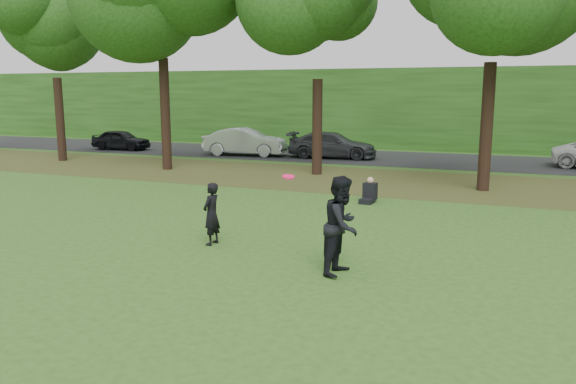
# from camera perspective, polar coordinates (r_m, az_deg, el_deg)

# --- Properties ---
(ground) EXTENTS (120.00, 120.00, 0.00)m
(ground) POSITION_cam_1_polar(r_m,az_deg,el_deg) (11.07, -5.64, -8.89)
(ground) COLOR #2B4D18
(ground) RESTS_ON ground
(leaf_litter) EXTENTS (60.00, 7.00, 0.01)m
(leaf_litter) POSITION_cam_1_polar(r_m,az_deg,el_deg) (23.08, 9.29, 1.10)
(leaf_litter) COLOR #473519
(leaf_litter) RESTS_ON ground
(street) EXTENTS (70.00, 7.00, 0.02)m
(street) POSITION_cam_1_polar(r_m,az_deg,el_deg) (30.87, 12.52, 3.29)
(street) COLOR black
(street) RESTS_ON ground
(far_hedge) EXTENTS (70.00, 3.00, 5.00)m
(far_hedge) POSITION_cam_1_polar(r_m,az_deg,el_deg) (36.61, 14.21, 8.18)
(far_hedge) COLOR #1D4012
(far_hedge) RESTS_ON ground
(player_left) EXTENTS (0.38, 0.56, 1.49)m
(player_left) POSITION_cam_1_polar(r_m,az_deg,el_deg) (13.41, -7.78, -2.22)
(player_left) COLOR black
(player_left) RESTS_ON ground
(player_right) EXTENTS (0.86, 1.05, 1.98)m
(player_right) POSITION_cam_1_polar(r_m,az_deg,el_deg) (11.19, 5.52, -3.38)
(player_right) COLOR black
(player_right) RESTS_ON ground
(parked_cars) EXTENTS (35.83, 3.57, 1.54)m
(parked_cars) POSITION_cam_1_polar(r_m,az_deg,el_deg) (29.72, 11.95, 4.42)
(parked_cars) COLOR black
(parked_cars) RESTS_ON street
(frisbee) EXTENTS (0.36, 0.36, 0.10)m
(frisbee) POSITION_cam_1_polar(r_m,az_deg,el_deg) (12.09, 0.05, 1.57)
(frisbee) COLOR #FF1558
(frisbee) RESTS_ON ground
(seated_person) EXTENTS (0.48, 0.76, 0.83)m
(seated_person) POSITION_cam_1_polar(r_m,az_deg,el_deg) (18.61, 8.25, -0.10)
(seated_person) COLOR black
(seated_person) RESTS_ON ground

